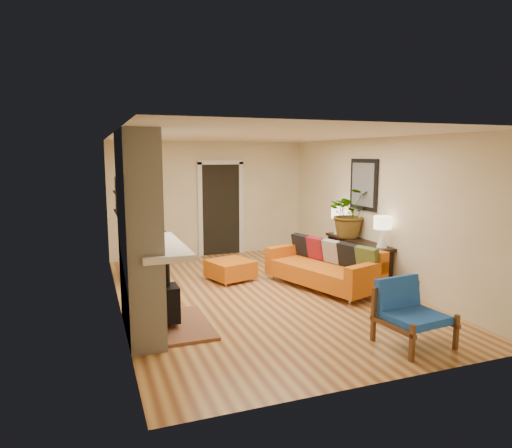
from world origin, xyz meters
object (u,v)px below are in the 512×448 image
object	(u,v)px
sofa	(326,266)
houseplant	(350,213)
lamp_near	(382,228)
console_table	(358,248)
blue_chair	(408,309)
dining_table	(150,250)
ottoman	(231,269)
lamp_far	(339,217)

from	to	relation	value
sofa	houseplant	xyz separation A→B (m)	(0.83, 0.59, 0.84)
lamp_near	console_table	bearing A→B (deg)	90.00
console_table	houseplant	xyz separation A→B (m)	(-0.01, 0.29, 0.63)
console_table	lamp_near	distance (m)	0.87
blue_chair	console_table	bearing A→B (deg)	68.93
dining_table	lamp_near	xyz separation A→B (m)	(3.65, -1.98, 0.51)
console_table	houseplant	size ratio (longest dim) A/B	1.94
blue_chair	ottoman	bearing A→B (deg)	109.26
ottoman	console_table	bearing A→B (deg)	-16.50
dining_table	houseplant	world-z (taller)	houseplant
sofa	lamp_near	bearing A→B (deg)	-26.97
lamp_near	lamp_far	xyz separation A→B (m)	(0.00, 1.44, 0.00)
sofa	console_table	bearing A→B (deg)	19.72
sofa	houseplant	size ratio (longest dim) A/B	2.37
lamp_far	houseplant	distance (m)	0.45
lamp_near	lamp_far	world-z (taller)	same
ottoman	lamp_near	size ratio (longest dim) A/B	1.69
sofa	console_table	distance (m)	0.92
houseplant	lamp_far	bearing A→B (deg)	88.67
dining_table	houseplant	distance (m)	3.83
blue_chair	lamp_near	world-z (taller)	lamp_near
blue_chair	console_table	size ratio (longest dim) A/B	0.45
sofa	lamp_near	size ratio (longest dim) A/B	4.19
sofa	ottoman	xyz separation A→B (m)	(-1.45, 0.98, -0.15)
sofa	houseplant	bearing A→B (deg)	35.32
ottoman	console_table	xyz separation A→B (m)	(2.29, -0.68, 0.36)
houseplant	sofa	bearing A→B (deg)	-144.68
ottoman	console_table	distance (m)	2.41
blue_chair	console_table	world-z (taller)	blue_chair
lamp_near	dining_table	bearing A→B (deg)	151.53
dining_table	lamp_far	distance (m)	3.73
console_table	blue_chair	bearing A→B (deg)	-111.07
blue_chair	lamp_far	world-z (taller)	lamp_far
dining_table	houseplant	xyz separation A→B (m)	(3.64, -0.97, 0.65)
console_table	ottoman	bearing A→B (deg)	163.50
sofa	ottoman	bearing A→B (deg)	145.96
blue_chair	lamp_near	xyz separation A→B (m)	(1.07, 2.06, 0.64)
ottoman	lamp_far	xyz separation A→B (m)	(2.29, 0.04, 0.85)
sofa	console_table	size ratio (longest dim) A/B	1.22
ottoman	console_table	size ratio (longest dim) A/B	0.49
ottoman	dining_table	world-z (taller)	dining_table
dining_table	ottoman	bearing A→B (deg)	-22.87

